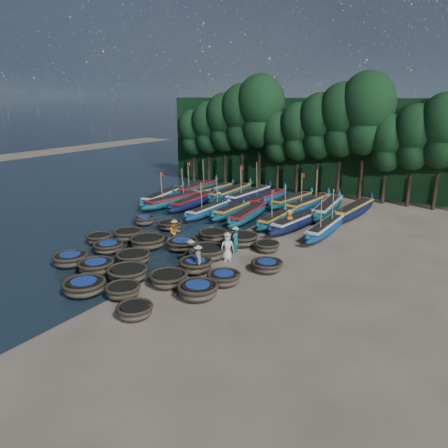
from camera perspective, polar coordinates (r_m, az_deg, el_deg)
The scene contains 63 objects.
ground at distance 30.61m, azimuth -1.79°, elevation -3.17°, with size 120.00×120.00×0.00m, color gray.
foliage_wall at distance 50.31m, azimuth 13.54°, elevation 10.00°, with size 40.00×3.00×10.00m, color black.
coracle_2 at distance 24.79m, azimuth -17.80°, elevation -7.75°, with size 2.57×2.57×0.78m.
coracle_3 at distance 23.86m, azimuth -13.05°, elevation -8.44°, with size 2.20×2.20×0.71m.
coracle_4 at distance 21.77m, azimuth -11.57°, elevation -10.98°, with size 2.09×2.09×0.65m.
coracle_5 at distance 29.02m, azimuth -19.43°, elevation -4.31°, with size 2.32×2.32×0.78m.
coracle_6 at distance 27.36m, azimuth -16.38°, elevation -5.31°, with size 2.23×2.23×0.77m.
coracle_7 at distance 25.86m, azimuth -12.49°, elevation -6.29°, with size 2.79×2.79×0.79m.
coracle_8 at distance 24.79m, azimuth -7.28°, elevation -7.08°, with size 2.39×2.39×0.76m.
coracle_9 at distance 23.24m, azimuth -3.44°, elevation -8.58°, with size 2.30×2.30×0.79m.
coracle_10 at distance 32.61m, azimuth -16.03°, elevation -1.82°, with size 1.89×1.89×0.71m.
coracle_11 at distance 30.65m, azimuth -14.87°, elevation -2.91°, with size 2.08×2.08×0.70m.
coracle_12 at distance 28.35m, azimuth -11.79°, elevation -4.27°, with size 2.39×2.39×0.73m.
coracle_13 at distance 26.40m, azimuth -3.71°, elevation -5.38°, with size 2.07×2.07×0.82m.
coracle_14 at distance 24.76m, azimuth -0.03°, elevation -7.04°, with size 2.05×2.05×0.70m.
coracle_15 at distance 32.79m, azimuth -12.49°, elevation -1.36°, with size 2.49×2.49×0.81m.
coracle_16 at distance 30.92m, azimuth -9.97°, elevation -2.29°, with size 2.45×2.45×0.83m.
coracle_17 at distance 30.26m, azimuth -5.54°, elevation -2.62°, with size 2.62×2.62×0.74m.
coracle_18 at distance 28.52m, azimuth -2.21°, elevation -3.67°, with size 3.02×3.02×0.82m.
coracle_19 at distance 26.69m, azimuth 5.63°, elevation -5.40°, with size 2.20×2.20×0.65m.
coracle_20 at distance 36.52m, azimuth -10.40°, elevation 0.51°, with size 1.92×1.92×0.70m.
coracle_21 at distance 34.91m, azimuth -7.13°, elevation -0.11°, with size 2.28×2.28×0.69m.
coracle_22 at distance 32.09m, azimuth -1.47°, elevation -1.45°, with size 2.56×2.56×0.72m.
coracle_23 at distance 31.03m, azimuth 2.39°, elevation -1.97°, with size 2.65×2.65×0.83m.
coracle_24 at distance 29.94m, azimuth 5.64°, elevation -2.90°, with size 1.73×1.73×0.68m.
long_boat_0 at distance 44.03m, azimuth -7.90°, elevation 3.58°, with size 2.89×8.56×1.53m.
long_boat_1 at distance 42.30m, azimuth -6.63°, elevation 3.07°, with size 2.55×8.21×3.52m.
long_boat_2 at distance 41.74m, azimuth -4.08°, elevation 2.93°, with size 1.89×8.04×1.42m.
long_boat_3 at distance 38.78m, azimuth -1.89°, elevation 1.87°, with size 1.40×7.59×3.22m.
long_boat_4 at distance 38.80m, azimuth 1.61°, elevation 1.94°, with size 1.48×8.18×1.44m.
long_boat_5 at distance 37.21m, azimuth 3.16°, elevation 1.29°, with size 2.35×8.16×1.45m.
long_boat_6 at distance 36.37m, azimuth 7.06°, elevation 0.75°, with size 1.37×7.52×3.19m.
long_boat_7 at distance 35.35m, azimuth 9.50°, elevation 0.26°, with size 2.52×8.12×1.44m.
long_boat_8 at distance 34.15m, azimuth 13.08°, elevation -0.55°, with size 1.46×8.02×3.41m.
long_boat_9 at distance 47.73m, azimuth -3.62°, elevation 4.70°, with size 1.54×8.45×3.59m.
long_boat_10 at distance 46.98m, azimuth -1.40°, elevation 4.44°, with size 2.01×7.27×1.29m.
long_boat_11 at distance 45.15m, azimuth 0.95°, elevation 4.09°, with size 1.80×8.97×1.58m.
long_boat_12 at distance 44.02m, azimuth 3.25°, elevation 3.75°, with size 2.03×9.03×3.84m.
long_boat_13 at distance 42.82m, azimuth 5.48°, elevation 3.30°, with size 1.80×8.72×1.53m.
long_boat_14 at distance 42.67m, azimuth 8.87°, elevation 3.05°, with size 2.43×7.70×1.37m.
long_boat_15 at distance 41.27m, azimuth 10.93°, elevation 2.59°, with size 2.47×8.72×3.72m.
long_boat_16 at distance 40.14m, azimuth 13.40°, elevation 2.08°, with size 2.47×9.10×1.61m.
long_boat_17 at distance 39.96m, azimuth 16.61°, elevation 1.75°, with size 2.33×8.95×1.58m.
fisherman_0 at distance 28.10m, azimuth 0.43°, elevation -2.92°, with size 1.03×1.03×2.01m.
fisherman_1 at distance 29.41m, azimuth 1.49°, elevation -1.97°, with size 0.52×0.67×1.98m.
fisherman_2 at distance 31.25m, azimuth -6.49°, elevation -1.05°, with size 1.02×1.08×1.97m.
fisherman_3 at distance 27.47m, azimuth -4.36°, elevation -3.70°, with size 1.17×0.95×1.79m.
fisherman_4 at distance 25.81m, azimuth -3.39°, elevation -4.74°, with size 1.04×1.09×2.01m.
fisherman_5 at distance 40.39m, azimuth -0.70°, elevation 3.00°, with size 1.63×0.92×1.88m.
fisherman_6 at distance 34.34m, azimuth 8.49°, elevation 0.45°, with size 0.84×0.56×1.90m.
tree_0 at distance 54.57m, azimuth -4.08°, elevation 11.90°, with size 3.68×3.68×8.68m.
tree_1 at distance 53.19m, azimuth -2.04°, elevation 12.54°, with size 4.09×4.09×9.65m.
tree_2 at distance 51.89m, azimuth 0.11°, elevation 13.20°, with size 4.51×4.51×10.63m.
tree_3 at distance 50.67m, azimuth 2.37°, elevation 13.87°, with size 4.92×4.92×11.60m.
tree_4 at distance 49.54m, azimuth 4.76°, elevation 14.55°, with size 5.34×5.34×12.58m.
tree_5 at distance 48.67m, azimuth 7.13°, elevation 11.27°, with size 3.68×3.68×8.68m.
tree_6 at distance 47.69m, azimuth 9.71°, elevation 11.87°, with size 4.09×4.09×9.65m.
tree_7 at distance 46.80m, azimuth 12.40°, elevation 12.47°, with size 4.51×4.51×10.63m.
tree_8 at distance 46.02m, azimuth 15.21°, elevation 13.07°, with size 4.92×4.92×11.60m.
tree_9 at distance 45.35m, azimuth 18.11°, elevation 13.65°, with size 5.34×5.34×12.58m.
tree_10 at distance 45.00m, azimuth 20.67°, elevation 9.94°, with size 3.68×3.68×8.68m.
tree_11 at distance 44.53m, azimuth 23.68°, elevation 10.44°, with size 4.09×4.09×9.65m.
tree_12 at distance 44.18m, azimuth 26.76°, elevation 10.91°, with size 4.51×4.51×10.63m.
Camera 1 is at (16.20, -23.84, 10.29)m, focal length 35.00 mm.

